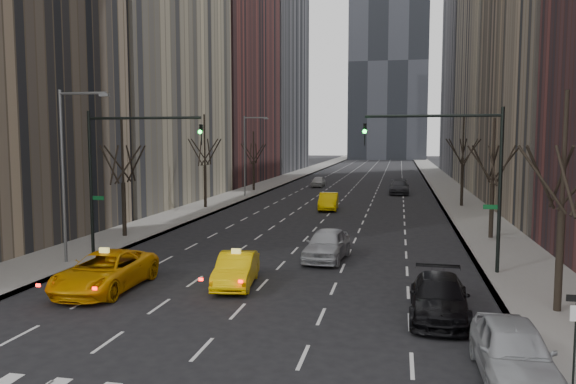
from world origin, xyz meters
The scene contains 25 objects.
ground centered at (0.00, 0.00, 0.00)m, with size 400.00×400.00×0.00m, color black.
sidewalk_left centered at (-12.25, 70.00, 0.07)m, with size 4.50×320.00×0.15m, color slate.
sidewalk_right centered at (12.25, 70.00, 0.07)m, with size 4.50×320.00×0.15m, color slate.
bld_left_far centered at (-21.50, 66.00, 22.00)m, with size 14.00×28.00×44.00m, color brown.
bld_left_deep centered at (-21.50, 96.00, 30.00)m, with size 14.00×30.00×60.00m, color slate.
bld_right_deep centered at (21.50, 95.00, 29.00)m, with size 14.00×30.00×58.00m, color slate.
tree_lw_b centered at (-12.00, 18.00, 3.72)m, with size 3.36×3.50×7.82m.
tree_lw_c centered at (-12.00, 34.00, 4.04)m, with size 3.36×3.50×8.74m.
tree_lw_d centered at (-12.00, 52.00, 3.56)m, with size 3.36×3.50×7.36m.
tree_rw_a centered at (12.00, 6.00, 3.88)m, with size 3.36×3.50×8.28m.
tree_rw_b centered at (12.00, 22.00, 3.72)m, with size 3.36×3.50×7.82m.
tree_rw_c centered at (12.00, 40.00, 4.04)m, with size 3.36×3.50×8.74m.
traffic_mast_left centered at (-9.11, 12.00, 5.49)m, with size 6.69×0.39×8.00m.
traffic_mast_right centered at (9.11, 12.00, 5.49)m, with size 6.69×0.39×8.00m.
streetlight_near centered at (-10.84, 10.00, 5.62)m, with size 2.83×0.22×9.00m.
streetlight_far centered at (-10.84, 45.00, 5.62)m, with size 2.83×0.22×9.00m.
sign_post centered at (10.60, -1.01, 1.79)m, with size 0.55×0.06×2.80m.
taxi_suv centered at (-6.59, 5.81, 0.83)m, with size 2.76×5.99×1.67m, color #E59804.
taxi_sedan centered at (-1.13, 7.63, 0.74)m, with size 1.57×4.50×1.48m, color yellow.
silver_sedan_ahead centered at (2.20, 13.84, 0.86)m, with size 2.03×5.04×1.72m, color #A3A5AB.
parked_suv_black centered at (7.57, 4.76, 0.76)m, with size 2.13×5.23×1.52m, color black.
parked_sedan_silver centered at (9.20, -0.48, 0.82)m, with size 1.95×4.84×1.65m, color #9A9DA2.
far_taxi centered at (-0.40, 35.30, 0.79)m, with size 1.68×4.82×1.59m, color yellow.
far_suv_grey centered at (6.04, 51.79, 0.83)m, with size 2.31×5.69×1.65m, color #2B2C30.
far_car_white centered at (-4.90, 59.86, 0.71)m, with size 1.69×4.20×1.43m, color silver.
Camera 1 is at (6.03, -16.34, 6.67)m, focal length 35.00 mm.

